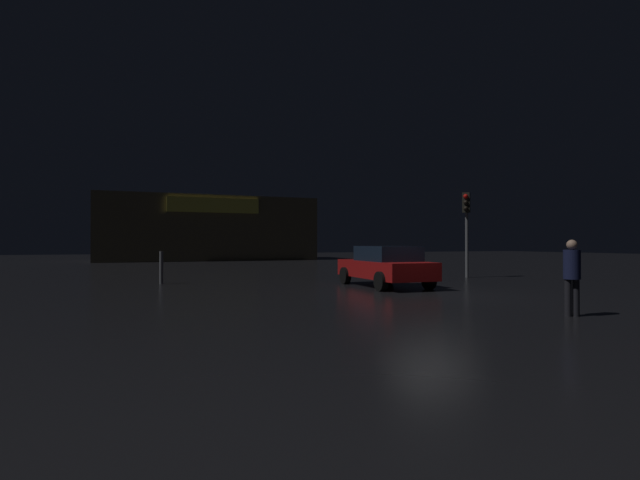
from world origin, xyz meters
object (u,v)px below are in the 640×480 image
traffic_signal_main (466,216)px  pedestrian (572,272)px  store_building (206,229)px  car_near (385,265)px

traffic_signal_main → pedestrian: 11.40m
store_building → car_near: size_ratio=4.26×
pedestrian → traffic_signal_main: bearing=62.1°
traffic_signal_main → car_near: 6.41m
store_building → traffic_signal_main: store_building is taller
car_near → pedestrian: 7.47m
traffic_signal_main → pedestrian: (-5.27, -9.95, -1.81)m
pedestrian → car_near: bearing=92.3°
traffic_signal_main → car_near: (-5.56, -2.49, -1.99)m
store_building → traffic_signal_main: 28.63m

